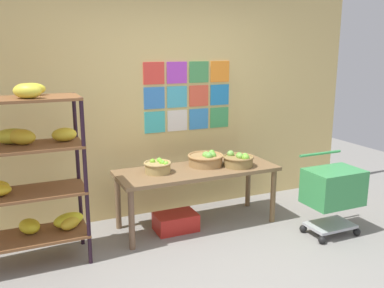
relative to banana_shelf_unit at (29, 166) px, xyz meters
name	(u,v)px	position (x,y,z in m)	size (l,w,h in m)	color
ground	(243,287)	(1.52, -1.15, -0.92)	(9.69, 9.69, 0.00)	gray
back_wall_with_art	(163,100)	(1.53, 0.72, 0.43)	(5.11, 0.07, 2.70)	tan
banana_shelf_unit	(29,166)	(0.00, 0.00, 0.00)	(0.97, 0.50, 1.66)	black
display_table	(197,175)	(1.70, 0.14, -0.34)	(1.77, 0.66, 0.66)	brown
fruit_basket_left	(239,160)	(2.16, 0.04, -0.19)	(0.35, 0.35, 0.16)	olive
fruit_basket_right	(158,166)	(1.26, 0.17, -0.20)	(0.29, 0.29, 0.14)	#A38A50
fruit_basket_back_right	(206,159)	(1.84, 0.22, -0.19)	(0.40, 0.40, 0.17)	#9B7545
produce_crate_under_table	(176,222)	(1.43, 0.10, -0.83)	(0.45, 0.30, 0.19)	red
shopping_cart	(333,190)	(2.90, -0.65, -0.43)	(0.57, 0.44, 0.85)	black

